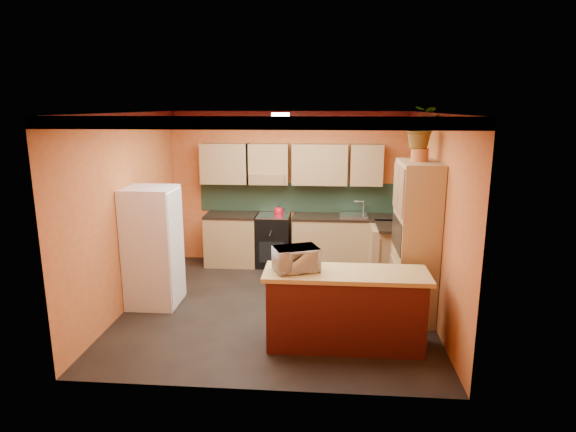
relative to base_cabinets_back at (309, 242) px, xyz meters
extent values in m
plane|color=black|center=(-0.38, -1.80, -0.44)|extent=(4.20, 4.20, 0.00)
cube|color=white|center=(-0.38, -1.80, 2.26)|extent=(4.20, 4.20, 0.04)
cube|color=orange|center=(-0.38, 0.30, 0.91)|extent=(4.20, 0.04, 2.70)
cube|color=orange|center=(-0.38, -3.90, 0.91)|extent=(4.20, 0.04, 2.70)
cube|color=orange|center=(-2.48, -1.80, 0.91)|extent=(0.04, 4.20, 2.70)
cube|color=orange|center=(1.72, -1.80, 0.91)|extent=(0.04, 4.20, 2.70)
cube|color=#1C3425|center=(-0.13, 0.29, 0.75)|extent=(3.70, 0.02, 0.53)
cube|color=#1C3425|center=(1.71, -0.40, 0.75)|extent=(0.02, 1.40, 0.53)
cube|color=#A38756|center=(-0.28, 0.13, 1.36)|extent=(3.10, 0.34, 0.70)
cylinder|color=white|center=(-0.38, -1.20, 2.22)|extent=(0.26, 0.26, 0.06)
cube|color=#A38756|center=(0.00, 0.00, 0.00)|extent=(3.65, 0.60, 0.88)
cube|color=black|center=(0.00, 0.00, 0.46)|extent=(3.65, 0.62, 0.04)
cube|color=black|center=(-0.62, 0.00, 0.02)|extent=(0.58, 0.58, 0.91)
cube|color=silver|center=(0.78, 0.00, 0.50)|extent=(0.48, 0.40, 0.03)
cube|color=#A38756|center=(1.42, -0.60, 0.00)|extent=(0.60, 0.80, 0.88)
cube|color=black|center=(1.42, -0.60, 0.46)|extent=(0.62, 0.80, 0.04)
cube|color=white|center=(-2.13, -1.86, 0.41)|extent=(0.68, 0.66, 1.70)
cube|color=#A38756|center=(1.47, -1.99, 0.61)|extent=(0.48, 0.90, 2.10)
cylinder|color=#AF5A2A|center=(1.47, -1.94, 1.74)|extent=(0.22, 0.22, 0.16)
imported|color=#A38756|center=(1.47, -1.94, 2.08)|extent=(0.60, 0.56, 0.52)
cube|color=#4F1712|center=(0.54, -2.91, 0.00)|extent=(1.80, 0.55, 0.88)
cube|color=tan|center=(0.54, -2.91, 0.47)|extent=(1.90, 0.65, 0.05)
imported|color=white|center=(-0.04, -2.91, 0.63)|extent=(0.59, 0.50, 0.28)
camera|label=1|loc=(0.30, -8.18, 2.35)|focal=30.00mm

